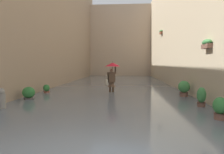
% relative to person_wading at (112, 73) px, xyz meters
% --- Properties ---
extents(ground_plane, '(64.65, 64.65, 0.00)m').
position_rel_person_wading_xyz_m(ground_plane, '(0.03, -4.01, -1.34)').
color(ground_plane, slate).
extents(flood_water, '(9.18, 31.86, 0.21)m').
position_rel_person_wading_xyz_m(flood_water, '(0.03, -4.01, -1.24)').
color(flood_water, slate).
rests_on(flood_water, ground_plane).
extents(building_facade_left, '(2.04, 29.86, 10.27)m').
position_rel_person_wading_xyz_m(building_facade_left, '(-5.05, -4.01, 3.79)').
color(building_facade_left, beige).
rests_on(building_facade_left, ground_plane).
extents(building_facade_right, '(2.04, 29.86, 11.17)m').
position_rel_person_wading_xyz_m(building_facade_right, '(5.12, -4.01, 4.24)').
color(building_facade_right, gray).
rests_on(building_facade_right, ground_plane).
extents(building_facade_far, '(11.98, 1.80, 10.01)m').
position_rel_person_wading_xyz_m(building_facade_far, '(0.03, -17.84, 3.66)').
color(building_facade_far, tan).
rests_on(building_facade_far, ground_plane).
extents(person_wading, '(0.91, 0.91, 2.00)m').
position_rel_person_wading_xyz_m(person_wading, '(0.00, 0.00, 0.00)').
color(person_wading, '#2D2319').
rests_on(person_wading, ground_plane).
extents(potted_plant_near_left, '(0.58, 0.58, 1.00)m').
position_rel_person_wading_xyz_m(potted_plant_near_left, '(-3.76, 1.32, -0.77)').
color(potted_plant_near_left, brown).
rests_on(potted_plant_near_left, ground_plane).
extents(potted_plant_far_left, '(0.35, 0.35, 0.96)m').
position_rel_person_wading_xyz_m(potted_plant_far_left, '(-3.73, 3.90, -0.84)').
color(potted_plant_far_left, brown).
rests_on(potted_plant_far_left, ground_plane).
extents(potted_plant_mid_left, '(0.41, 0.41, 0.87)m').
position_rel_person_wading_xyz_m(potted_plant_mid_left, '(-3.61, 5.78, -0.86)').
color(potted_plant_mid_left, brown).
rests_on(potted_plant_mid_left, ground_plane).
extents(potted_plant_near_right, '(0.57, 0.57, 0.79)m').
position_rel_person_wading_xyz_m(potted_plant_near_right, '(3.71, 2.72, -0.91)').
color(potted_plant_near_right, '#66605B').
rests_on(potted_plant_near_right, ground_plane).
extents(potted_plant_mid_right, '(0.36, 0.36, 0.68)m').
position_rel_person_wading_xyz_m(potted_plant_mid_right, '(3.71, 0.54, -0.99)').
color(potted_plant_mid_right, brown).
rests_on(potted_plant_mid_right, ground_plane).
extents(mooring_bollard, '(0.31, 0.31, 0.97)m').
position_rel_person_wading_xyz_m(mooring_bollard, '(3.76, 4.79, -0.86)').
color(mooring_bollard, gray).
rests_on(mooring_bollard, ground_plane).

